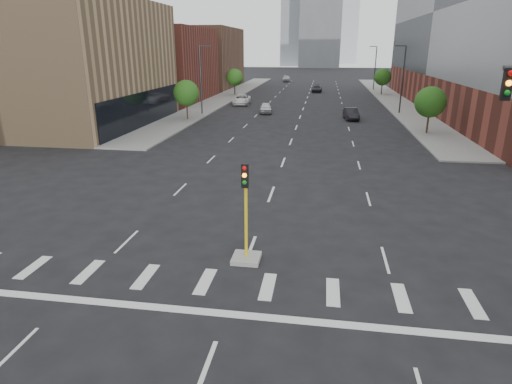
% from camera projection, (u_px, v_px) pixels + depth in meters
% --- Properties ---
extents(sidewalk_left_far, '(5.00, 92.00, 0.15)m').
position_uv_depth(sidewalk_left_far, '(229.00, 95.00, 81.62)').
color(sidewalk_left_far, gray).
rests_on(sidewalk_left_far, ground).
extents(sidewalk_right_far, '(5.00, 92.00, 0.15)m').
position_uv_depth(sidewalk_right_far, '(391.00, 98.00, 77.25)').
color(sidewalk_right_far, gray).
rests_on(sidewalk_right_far, ground).
extents(building_left_mid, '(20.00, 24.00, 14.00)m').
position_uv_depth(building_left_mid, '(59.00, 64.00, 49.41)').
color(building_left_mid, '#A5835D').
rests_on(building_left_mid, ground).
extents(building_left_far_a, '(20.00, 22.00, 12.00)m').
position_uv_depth(building_left_far_a, '(148.00, 64.00, 74.06)').
color(building_left_far_a, brown).
rests_on(building_left_far_a, ground).
extents(building_left_far_b, '(20.00, 24.00, 13.00)m').
position_uv_depth(building_left_far_b, '(192.00, 58.00, 98.23)').
color(building_left_far_b, brown).
rests_on(building_left_far_b, ground).
extents(tower_mid, '(18.00, 18.00, 44.00)m').
position_uv_depth(tower_mid, '(321.00, 16.00, 190.29)').
color(tower_mid, slate).
rests_on(tower_mid, ground).
extents(median_traffic_signal, '(1.20, 1.20, 4.40)m').
position_uv_depth(median_traffic_signal, '(246.00, 240.00, 18.30)').
color(median_traffic_signal, '#999993').
rests_on(median_traffic_signal, ground).
extents(streetlight_right_a, '(1.60, 0.22, 9.07)m').
position_uv_depth(streetlight_right_a, '(402.00, 77.00, 58.11)').
color(streetlight_right_a, '#2D2D30').
rests_on(streetlight_right_a, ground).
extents(streetlight_right_b, '(1.60, 0.22, 9.07)m').
position_uv_depth(streetlight_right_b, '(375.00, 66.00, 90.86)').
color(streetlight_right_b, '#2D2D30').
rests_on(streetlight_right_b, ground).
extents(streetlight_left, '(1.60, 0.22, 9.07)m').
position_uv_depth(streetlight_left, '(201.00, 77.00, 57.35)').
color(streetlight_left, '#2D2D30').
rests_on(streetlight_left, ground).
extents(tree_left_near, '(3.20, 3.20, 4.85)m').
position_uv_depth(tree_left_near, '(186.00, 93.00, 53.28)').
color(tree_left_near, '#382619').
rests_on(tree_left_near, ground).
extents(tree_left_far, '(3.20, 3.20, 4.85)m').
position_uv_depth(tree_left_far, '(235.00, 77.00, 81.35)').
color(tree_left_far, '#382619').
rests_on(tree_left_far, ground).
extents(tree_right_near, '(3.20, 3.20, 4.85)m').
position_uv_depth(tree_right_near, '(430.00, 102.00, 44.51)').
color(tree_right_near, '#382619').
rests_on(tree_right_near, ground).
extents(tree_right_far, '(3.20, 3.20, 4.85)m').
position_uv_depth(tree_right_far, '(383.00, 77.00, 81.94)').
color(tree_right_far, '#382619').
rests_on(tree_right_far, ground).
extents(car_near_left, '(2.20, 4.34, 1.42)m').
position_uv_depth(car_near_left, '(266.00, 108.00, 60.12)').
color(car_near_left, silver).
rests_on(car_near_left, ground).
extents(car_mid_right, '(2.02, 4.55, 1.45)m').
position_uv_depth(car_mid_right, '(351.00, 114.00, 54.81)').
color(car_mid_right, black).
rests_on(car_mid_right, ground).
extents(car_far_left, '(3.04, 5.82, 1.56)m').
position_uv_depth(car_far_left, '(242.00, 100.00, 69.09)').
color(car_far_left, white).
rests_on(car_far_left, ground).
extents(car_deep_right, '(2.10, 4.84, 1.39)m').
position_uv_depth(car_deep_right, '(317.00, 89.00, 88.07)').
color(car_deep_right, black).
rests_on(car_deep_right, ground).
extents(car_distant, '(2.45, 5.13, 1.69)m').
position_uv_depth(car_distant, '(286.00, 79.00, 114.77)').
color(car_distant, '#B8B8BD').
rests_on(car_distant, ground).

